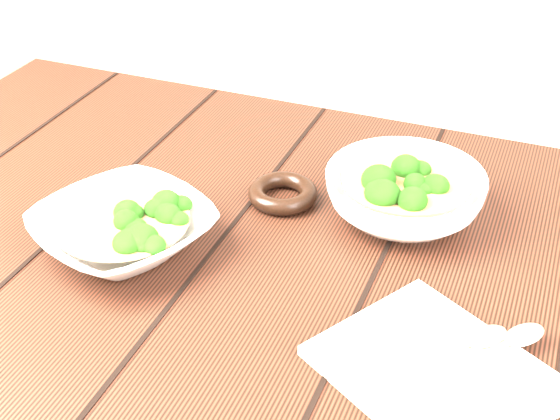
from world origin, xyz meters
name	(u,v)px	position (x,y,z in m)	size (l,w,h in m)	color
table	(240,313)	(0.00, 0.00, 0.63)	(1.20, 0.80, 0.75)	#3B1B11
soup_bowl_front	(123,229)	(-0.12, -0.06, 0.78)	(0.27, 0.27, 0.06)	white
soup_bowl_back	(404,194)	(0.18, 0.13, 0.79)	(0.26, 0.26, 0.08)	white
trivet	(283,193)	(0.02, 0.11, 0.76)	(0.09, 0.09, 0.02)	black
napkin	(436,372)	(0.28, -0.14, 0.76)	(0.22, 0.18, 0.01)	beige
spoon_left	(459,348)	(0.30, -0.11, 0.77)	(0.13, 0.15, 0.01)	#A7A393
spoon_right	(499,347)	(0.34, -0.09, 0.77)	(0.12, 0.16, 0.01)	#A7A393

